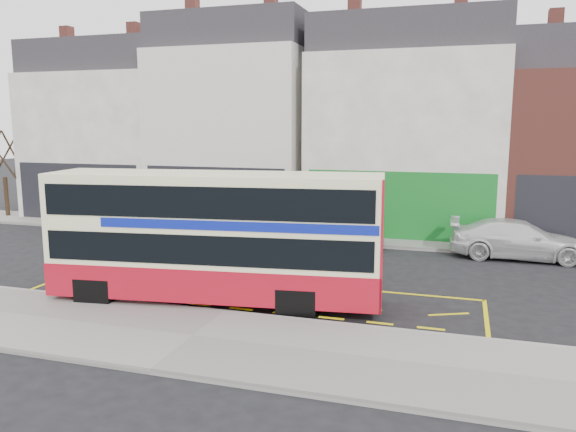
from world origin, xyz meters
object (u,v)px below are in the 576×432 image
(car_white, at_px, (519,239))
(street_tree_left, at_px, (2,142))
(bus_stop_post, at_px, (65,235))
(car_silver, at_px, (117,218))
(street_tree_right, at_px, (450,159))
(car_grey, at_px, (332,231))
(double_decker_bus, at_px, (216,236))

(car_white, xyz_separation_m, street_tree_left, (-26.84, 1.80, 3.54))
(bus_stop_post, distance_m, car_white, 16.76)
(car_silver, distance_m, car_white, 18.75)
(bus_stop_post, xyz_separation_m, street_tree_right, (10.77, 12.83, 1.69))
(car_grey, distance_m, street_tree_left, 19.77)
(bus_stop_post, bearing_deg, car_white, 31.60)
(car_white, distance_m, street_tree_left, 27.13)
(double_decker_bus, relative_size, street_tree_left, 1.58)
(car_grey, distance_m, street_tree_right, 6.47)
(street_tree_left, bearing_deg, car_silver, -9.51)
(car_silver, xyz_separation_m, car_white, (18.74, -0.45, 0.14))
(bus_stop_post, distance_m, car_silver, 11.48)
(bus_stop_post, relative_size, street_tree_right, 0.57)
(double_decker_bus, bearing_deg, car_silver, 129.21)
(bus_stop_post, bearing_deg, car_silver, 112.88)
(car_grey, relative_size, car_white, 0.81)
(car_silver, bearing_deg, street_tree_right, -89.69)
(bus_stop_post, height_order, car_grey, bus_stop_post)
(double_decker_bus, distance_m, street_tree_right, 13.47)
(bus_stop_post, relative_size, car_white, 0.59)
(double_decker_bus, bearing_deg, car_grey, 72.11)
(double_decker_bus, distance_m, bus_stop_post, 4.62)
(street_tree_right, bearing_deg, street_tree_left, -176.89)
(car_silver, xyz_separation_m, car_grey, (11.24, -0.66, 0.08))
(car_silver, distance_m, car_grey, 11.26)
(car_grey, height_order, street_tree_right, street_tree_right)
(car_silver, bearing_deg, car_white, -100.55)
(car_silver, height_order, car_white, car_white)
(car_silver, xyz_separation_m, street_tree_left, (-8.10, 1.36, 3.68))
(street_tree_left, xyz_separation_m, street_tree_right, (24.01, 1.30, -0.61))
(double_decker_bus, height_order, street_tree_left, street_tree_left)
(street_tree_right, bearing_deg, car_white, -47.65)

